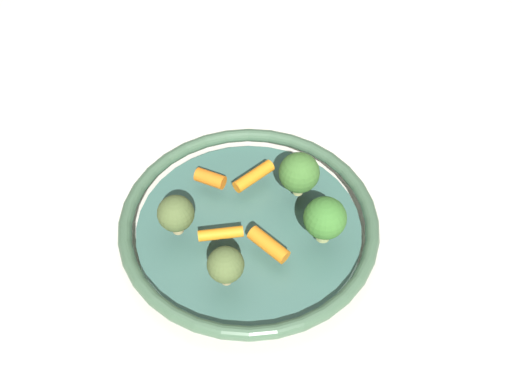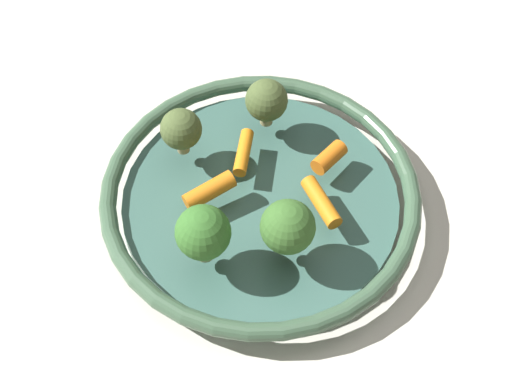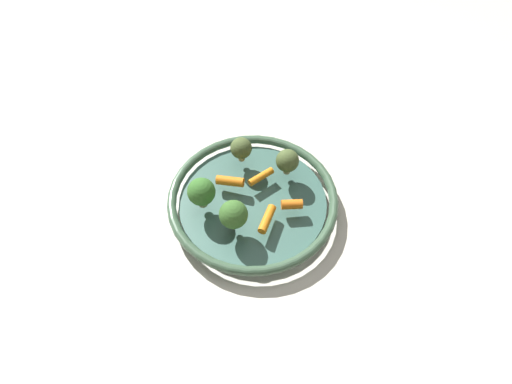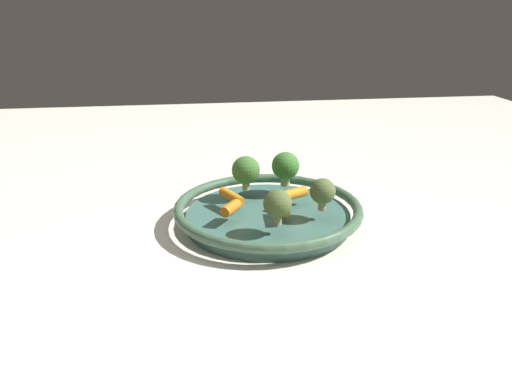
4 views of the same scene
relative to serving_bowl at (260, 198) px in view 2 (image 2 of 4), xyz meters
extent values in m
plane|color=silver|center=(0.00, 0.00, -0.02)|extent=(2.47, 2.47, 0.00)
cylinder|color=#3D665B|center=(0.00, 0.00, -0.01)|extent=(0.31, 0.31, 0.02)
torus|color=#416046|center=(0.00, 0.00, 0.01)|extent=(0.36, 0.36, 0.02)
cylinder|color=orange|center=(0.02, 0.07, 0.03)|extent=(0.06, 0.05, 0.02)
cylinder|color=orange|center=(-0.04, 0.07, 0.03)|extent=(0.05, 0.04, 0.02)
cylinder|color=orange|center=(-0.04, -0.02, 0.03)|extent=(0.06, 0.02, 0.02)
cylinder|color=orange|center=(0.02, -0.05, 0.03)|extent=(0.05, 0.06, 0.02)
cylinder|color=tan|center=(0.08, 0.03, 0.03)|extent=(0.01, 0.01, 0.02)
sphere|color=#3D6D2D|center=(0.08, 0.03, 0.06)|extent=(0.06, 0.06, 0.06)
cylinder|color=tan|center=(-0.10, 0.00, 0.03)|extent=(0.02, 0.02, 0.02)
sphere|color=#4D5F31|center=(-0.10, 0.00, 0.06)|extent=(0.05, 0.05, 0.05)
cylinder|color=#9BA566|center=(0.09, -0.05, 0.03)|extent=(0.02, 0.02, 0.02)
sphere|color=#38712B|center=(0.09, -0.05, 0.06)|extent=(0.06, 0.06, 0.06)
cylinder|color=tan|center=(-0.05, -0.09, 0.03)|extent=(0.01, 0.01, 0.02)
sphere|color=#4D5F31|center=(-0.05, -0.09, 0.06)|extent=(0.05, 0.05, 0.05)
camera|label=1|loc=(-0.11, -0.57, 0.78)|focal=49.22mm
camera|label=2|loc=(0.48, 0.03, 0.68)|focal=52.00mm
camera|label=3|loc=(0.38, 0.44, 0.81)|focal=33.17mm
camera|label=4|loc=(-0.88, 0.15, 0.38)|focal=35.73mm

